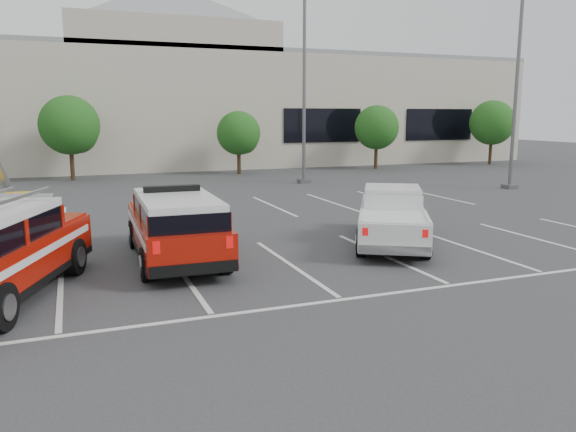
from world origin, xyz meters
name	(u,v)px	position (x,y,z in m)	size (l,w,h in m)	color
ground	(291,266)	(0.00, 0.00, 0.00)	(120.00, 120.00, 0.00)	#343436
stall_markings	(241,231)	(0.00, 4.50, 0.01)	(23.00, 15.00, 0.01)	silver
convention_building	(141,102)	(0.18, 31.86, 4.72)	(60.00, 16.99, 13.20)	#BBB49E
tree_mid_left	(71,127)	(-4.91, 22.05, 3.04)	(3.37, 3.37, 4.85)	#3F2B19
tree_mid_right	(240,135)	(5.09, 22.05, 2.50)	(2.77, 2.77, 3.99)	#3F2B19
tree_right	(377,129)	(15.09, 22.05, 2.77)	(3.07, 3.07, 4.42)	#3F2B19
tree_far_right	(493,124)	(25.09, 22.05, 3.04)	(3.37, 3.37, 4.85)	#3F2B19
light_pole_mid	(304,88)	(7.00, 16.00, 5.19)	(0.90, 0.60, 10.24)	#59595E
light_pole_right	(516,85)	(16.00, 10.00, 5.19)	(0.90, 0.60, 10.24)	#59595E
fire_chief_suv	(176,231)	(-2.60, 1.56, 0.78)	(2.10, 5.46, 1.91)	#9C1207
white_pickup	(392,222)	(3.68, 1.30, 0.65)	(4.22, 5.49, 1.62)	silver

